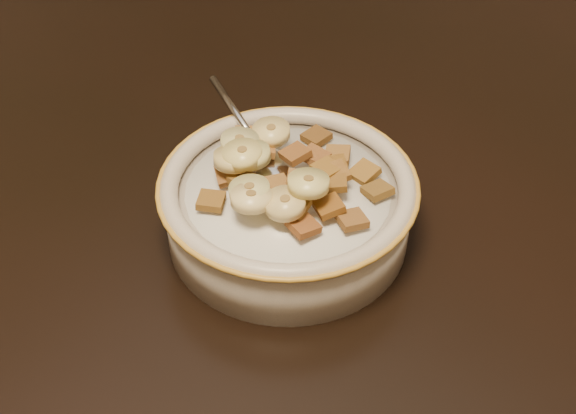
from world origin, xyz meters
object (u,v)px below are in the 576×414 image
Objects in this scene: chair at (543,61)px; spoon at (270,164)px; cereal_bowl at (288,213)px; table at (190,88)px.

chair is 0.98m from spoon.
cereal_bowl is 4.17× the size of spoon.
cereal_bowl is at bearing -81.46° from chair.
table is 1.59× the size of chair.
table is at bearing -97.72° from chair.
cereal_bowl is at bearing -28.35° from table.
table is 7.05× the size of cereal_bowl.
chair is at bearing -152.10° from spoon.
cereal_bowl is 0.04m from spoon.
spoon is at bearing 153.72° from cereal_bowl.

